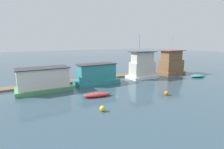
% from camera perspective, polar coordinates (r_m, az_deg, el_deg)
% --- Properties ---
extents(ground_plane, '(200.00, 200.00, 0.00)m').
position_cam_1_polar(ground_plane, '(29.51, -0.98, -2.35)').
color(ground_plane, '#385160').
extents(dock_walkway, '(42.40, 2.08, 0.30)m').
position_cam_1_polar(dock_walkway, '(31.86, -3.44, -1.09)').
color(dock_walkway, brown).
rests_on(dock_walkway, ground_plane).
extents(houseboat_green, '(7.20, 3.74, 3.24)m').
position_cam_1_polar(houseboat_green, '(25.64, -21.51, -1.63)').
color(houseboat_green, '#4C9360').
rests_on(houseboat_green, ground_plane).
extents(houseboat_teal, '(6.96, 3.32, 3.22)m').
position_cam_1_polar(houseboat_teal, '(28.08, -5.02, -0.05)').
color(houseboat_teal, teal).
rests_on(houseboat_teal, ground_plane).
extents(houseboat_white, '(5.46, 3.23, 7.91)m').
position_cam_1_polar(houseboat_white, '(32.48, 9.86, 2.52)').
color(houseboat_white, white).
rests_on(houseboat_white, ground_plane).
extents(houseboat_brown, '(5.23, 3.56, 7.94)m').
position_cam_1_polar(houseboat_brown, '(38.38, 18.72, 3.48)').
color(houseboat_brown, brown).
rests_on(houseboat_brown, ground_plane).
extents(dinghy_red, '(3.63, 1.75, 0.53)m').
position_cam_1_polar(dinghy_red, '(21.74, -4.91, -6.57)').
color(dinghy_red, red).
rests_on(dinghy_red, ground_plane).
extents(dinghy_teal, '(3.25, 2.20, 0.52)m').
position_cam_1_polar(dinghy_teal, '(36.78, 26.19, -0.40)').
color(dinghy_teal, teal).
rests_on(dinghy_teal, ground_plane).
extents(buoy_yellow, '(0.56, 0.56, 0.56)m').
position_cam_1_polar(buoy_yellow, '(17.39, -3.15, -11.06)').
color(buoy_yellow, yellow).
rests_on(buoy_yellow, ground_plane).
extents(buoy_orange, '(0.54, 0.54, 0.54)m').
position_cam_1_polar(buoy_orange, '(23.32, 17.41, -5.81)').
color(buoy_orange, orange).
rests_on(buoy_orange, ground_plane).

